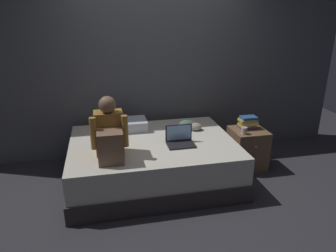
{
  "coord_description": "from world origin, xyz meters",
  "views": [
    {
      "loc": [
        -0.75,
        -3.14,
        2.0
      ],
      "look_at": [
        -0.05,
        0.1,
        0.78
      ],
      "focal_mm": 33.33,
      "sensor_mm": 36.0,
      "label": 1
    }
  ],
  "objects_px": {
    "nightstand": "(247,149)",
    "laptop": "(180,140)",
    "bed": "(153,161)",
    "mug": "(244,131)",
    "pillow": "(125,125)",
    "clothes_pile": "(190,125)",
    "book_stack": "(248,122)",
    "person_sitting": "(109,135)"
  },
  "relations": [
    {
      "from": "nightstand",
      "to": "laptop",
      "type": "height_order",
      "value": "laptop"
    },
    {
      "from": "pillow",
      "to": "laptop",
      "type": "bearing_deg",
      "value": -46.54
    },
    {
      "from": "mug",
      "to": "clothes_pile",
      "type": "relative_size",
      "value": 0.31
    },
    {
      "from": "laptop",
      "to": "book_stack",
      "type": "xyz_separation_m",
      "value": [
        1.0,
        0.3,
        0.04
      ]
    },
    {
      "from": "nightstand",
      "to": "person_sitting",
      "type": "distance_m",
      "value": 1.92
    },
    {
      "from": "nightstand",
      "to": "book_stack",
      "type": "bearing_deg",
      "value": 88.94
    },
    {
      "from": "pillow",
      "to": "mug",
      "type": "xyz_separation_m",
      "value": [
        1.46,
        -0.5,
        -0.01
      ]
    },
    {
      "from": "mug",
      "to": "clothes_pile",
      "type": "distance_m",
      "value": 0.71
    },
    {
      "from": "nightstand",
      "to": "pillow",
      "type": "distance_m",
      "value": 1.66
    },
    {
      "from": "mug",
      "to": "book_stack",
      "type": "bearing_deg",
      "value": 53.46
    },
    {
      "from": "laptop",
      "to": "pillow",
      "type": "distance_m",
      "value": 0.85
    },
    {
      "from": "mug",
      "to": "pillow",
      "type": "bearing_deg",
      "value": 161.0
    },
    {
      "from": "mug",
      "to": "clothes_pile",
      "type": "height_order",
      "value": "clothes_pile"
    },
    {
      "from": "person_sitting",
      "to": "book_stack",
      "type": "distance_m",
      "value": 1.88
    },
    {
      "from": "laptop",
      "to": "bed",
      "type": "bearing_deg",
      "value": 150.59
    },
    {
      "from": "bed",
      "to": "person_sitting",
      "type": "xyz_separation_m",
      "value": [
        -0.51,
        -0.34,
        0.52
      ]
    },
    {
      "from": "mug",
      "to": "person_sitting",
      "type": "bearing_deg",
      "value": -170.35
    },
    {
      "from": "pillow",
      "to": "book_stack",
      "type": "relative_size",
      "value": 2.4
    },
    {
      "from": "laptop",
      "to": "book_stack",
      "type": "relative_size",
      "value": 1.37
    },
    {
      "from": "bed",
      "to": "mug",
      "type": "height_order",
      "value": "mug"
    },
    {
      "from": "bed",
      "to": "clothes_pile",
      "type": "height_order",
      "value": "clothes_pile"
    },
    {
      "from": "bed",
      "to": "person_sitting",
      "type": "height_order",
      "value": "person_sitting"
    },
    {
      "from": "nightstand",
      "to": "laptop",
      "type": "bearing_deg",
      "value": -166.53
    },
    {
      "from": "book_stack",
      "to": "mug",
      "type": "relative_size",
      "value": 2.59
    },
    {
      "from": "pillow",
      "to": "nightstand",
      "type": "bearing_deg",
      "value": -13.52
    },
    {
      "from": "bed",
      "to": "clothes_pile",
      "type": "relative_size",
      "value": 6.96
    },
    {
      "from": "pillow",
      "to": "mug",
      "type": "bearing_deg",
      "value": -19.0
    },
    {
      "from": "nightstand",
      "to": "person_sitting",
      "type": "height_order",
      "value": "person_sitting"
    },
    {
      "from": "pillow",
      "to": "book_stack",
      "type": "distance_m",
      "value": 1.62
    },
    {
      "from": "bed",
      "to": "clothes_pile",
      "type": "bearing_deg",
      "value": 27.78
    },
    {
      "from": "person_sitting",
      "to": "pillow",
      "type": "height_order",
      "value": "person_sitting"
    },
    {
      "from": "nightstand",
      "to": "pillow",
      "type": "height_order",
      "value": "pillow"
    },
    {
      "from": "book_stack",
      "to": "bed",
      "type": "bearing_deg",
      "value": -174.48
    },
    {
      "from": "nightstand",
      "to": "pillow",
      "type": "xyz_separation_m",
      "value": [
        -1.59,
        0.38,
        0.33
      ]
    },
    {
      "from": "nightstand",
      "to": "clothes_pile",
      "type": "xyz_separation_m",
      "value": [
        -0.75,
        0.22,
        0.32
      ]
    },
    {
      "from": "person_sitting",
      "to": "nightstand",
      "type": "bearing_deg",
      "value": 12.63
    },
    {
      "from": "bed",
      "to": "laptop",
      "type": "xyz_separation_m",
      "value": [
        0.3,
        -0.17,
        0.32
      ]
    },
    {
      "from": "bed",
      "to": "book_stack",
      "type": "xyz_separation_m",
      "value": [
        1.3,
        0.13,
        0.36
      ]
    },
    {
      "from": "person_sitting",
      "to": "book_stack",
      "type": "height_order",
      "value": "person_sitting"
    },
    {
      "from": "person_sitting",
      "to": "clothes_pile",
      "type": "height_order",
      "value": "person_sitting"
    },
    {
      "from": "pillow",
      "to": "clothes_pile",
      "type": "distance_m",
      "value": 0.85
    },
    {
      "from": "nightstand",
      "to": "mug",
      "type": "height_order",
      "value": "mug"
    }
  ]
}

